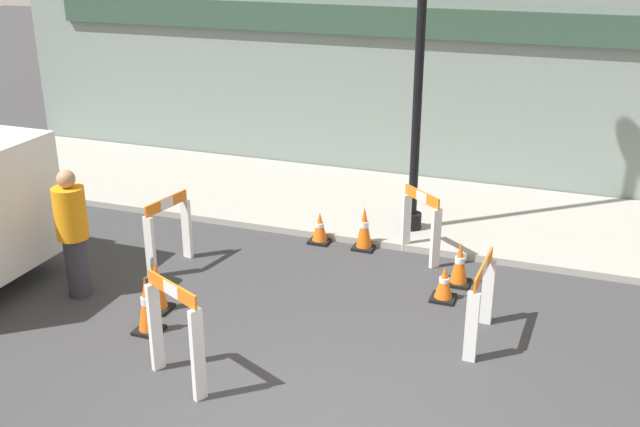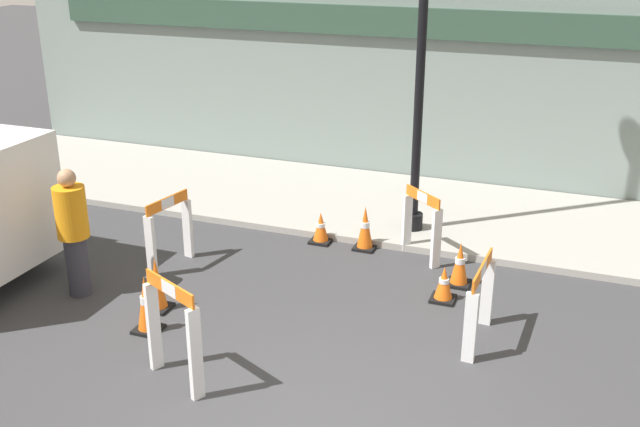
% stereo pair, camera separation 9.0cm
% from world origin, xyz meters
% --- Properties ---
extents(sidewalk_slab, '(18.00, 3.11, 0.10)m').
position_xyz_m(sidewalk_slab, '(0.00, 6.06, 0.05)').
color(sidewalk_slab, '#9E9B93').
rests_on(sidewalk_slab, ground_plane).
extents(storefront_facade, '(18.00, 0.22, 5.50)m').
position_xyz_m(storefront_facade, '(0.00, 7.69, 2.75)').
color(storefront_facade, gray).
rests_on(storefront_facade, ground_plane).
extents(barricade_0, '(0.78, 0.47, 1.14)m').
position_xyz_m(barricade_0, '(-1.69, 0.53, 0.61)').
color(barricade_0, white).
rests_on(barricade_0, ground_plane).
extents(barricade_1, '(0.18, 0.94, 0.96)m').
position_xyz_m(barricade_1, '(1.03, 2.40, 0.53)').
color(barricade_1, white).
rests_on(barricade_1, ground_plane).
extents(barricade_2, '(0.64, 0.56, 0.99)m').
position_xyz_m(barricade_2, '(-0.09, 4.35, 0.52)').
color(barricade_2, white).
rests_on(barricade_2, ground_plane).
extents(barricade_3, '(0.27, 0.80, 1.00)m').
position_xyz_m(barricade_3, '(-3.20, 2.92, 0.53)').
color(barricade_3, white).
rests_on(barricade_3, ground_plane).
extents(traffic_cone_0, '(0.30, 0.30, 0.47)m').
position_xyz_m(traffic_cone_0, '(-1.58, 4.40, 0.22)').
color(traffic_cone_0, black).
rests_on(traffic_cone_0, ground_plane).
extents(traffic_cone_1, '(0.30, 0.30, 0.46)m').
position_xyz_m(traffic_cone_1, '(0.47, 3.24, 0.22)').
color(traffic_cone_1, black).
rests_on(traffic_cone_1, ground_plane).
extents(traffic_cone_2, '(0.30, 0.30, 0.69)m').
position_xyz_m(traffic_cone_2, '(-2.53, 1.31, 0.34)').
color(traffic_cone_2, black).
rests_on(traffic_cone_2, ground_plane).
extents(traffic_cone_3, '(0.30, 0.30, 0.67)m').
position_xyz_m(traffic_cone_3, '(-2.71, 1.81, 0.32)').
color(traffic_cone_3, black).
rests_on(traffic_cone_3, ground_plane).
extents(traffic_cone_4, '(0.30, 0.30, 0.65)m').
position_xyz_m(traffic_cone_4, '(-0.91, 4.40, 0.31)').
color(traffic_cone_4, black).
rests_on(traffic_cone_4, ground_plane).
extents(traffic_cone_5, '(0.30, 0.30, 0.59)m').
position_xyz_m(traffic_cone_5, '(0.57, 3.73, 0.29)').
color(traffic_cone_5, black).
rests_on(traffic_cone_5, ground_plane).
extents(person_worker, '(0.48, 0.48, 1.65)m').
position_xyz_m(person_worker, '(-3.84, 1.81, 0.87)').
color(person_worker, '#33333D').
rests_on(person_worker, ground_plane).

